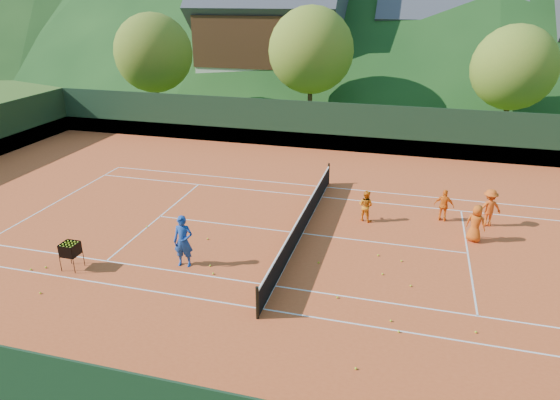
% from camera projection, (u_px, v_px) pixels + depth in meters
% --- Properties ---
extents(ground, '(400.00, 400.00, 0.00)m').
position_uv_depth(ground, '(302.00, 234.00, 20.33)').
color(ground, '#304E18').
rests_on(ground, ground).
extents(clay_court, '(40.00, 24.00, 0.02)m').
position_uv_depth(clay_court, '(302.00, 234.00, 20.33)').
color(clay_court, '#C64A20').
rests_on(clay_court, ground).
extents(coach, '(0.75, 0.54, 1.91)m').
position_uv_depth(coach, '(183.00, 241.00, 17.58)').
color(coach, '#163F95').
rests_on(coach, clay_court).
extents(student_a, '(0.81, 0.73, 1.37)m').
position_uv_depth(student_a, '(366.00, 206.00, 21.25)').
color(student_a, orange).
rests_on(student_a, clay_court).
extents(student_b, '(0.88, 0.50, 1.41)m').
position_uv_depth(student_b, '(444.00, 205.00, 21.22)').
color(student_b, orange).
rests_on(student_b, clay_court).
extents(student_c, '(0.86, 0.72, 1.51)m').
position_uv_depth(student_c, '(476.00, 223.00, 19.43)').
color(student_c, '#D45512').
rests_on(student_c, clay_court).
extents(student_d, '(1.17, 0.87, 1.61)m').
position_uv_depth(student_d, '(489.00, 208.00, 20.74)').
color(student_d, '#E75614').
rests_on(student_d, clay_court).
extents(tennis_ball_0, '(0.07, 0.07, 0.07)m').
position_uv_depth(tennis_ball_0, '(213.00, 273.00, 17.34)').
color(tennis_ball_0, '#B6DB24').
rests_on(tennis_ball_0, clay_court).
extents(tennis_ball_1, '(0.07, 0.07, 0.07)m').
position_uv_depth(tennis_ball_1, '(210.00, 266.00, 17.84)').
color(tennis_ball_1, '#B6DB24').
rests_on(tennis_ball_1, clay_court).
extents(tennis_ball_2, '(0.07, 0.07, 0.07)m').
position_uv_depth(tennis_ball_2, '(40.00, 293.00, 16.20)').
color(tennis_ball_2, '#B6DB24').
rests_on(tennis_ball_2, clay_court).
extents(tennis_ball_4, '(0.07, 0.07, 0.07)m').
position_uv_depth(tennis_ball_4, '(46.00, 267.00, 17.73)').
color(tennis_ball_4, '#B6DB24').
rests_on(tennis_ball_4, clay_court).
extents(tennis_ball_5, '(0.07, 0.07, 0.07)m').
position_uv_depth(tennis_ball_5, '(476.00, 332.00, 14.32)').
color(tennis_ball_5, '#B6DB24').
rests_on(tennis_ball_5, clay_court).
extents(tennis_ball_6, '(0.07, 0.07, 0.07)m').
position_uv_depth(tennis_ball_6, '(378.00, 255.00, 18.56)').
color(tennis_ball_6, '#B6DB24').
rests_on(tennis_ball_6, clay_court).
extents(tennis_ball_7, '(0.07, 0.07, 0.07)m').
position_uv_depth(tennis_ball_7, '(399.00, 332.00, 14.35)').
color(tennis_ball_7, '#B6DB24').
rests_on(tennis_ball_7, clay_court).
extents(tennis_ball_11, '(0.07, 0.07, 0.07)m').
position_uv_depth(tennis_ball_11, '(411.00, 286.00, 16.61)').
color(tennis_ball_11, '#B6DB24').
rests_on(tennis_ball_11, clay_court).
extents(tennis_ball_13, '(0.07, 0.07, 0.07)m').
position_uv_depth(tennis_ball_13, '(383.00, 274.00, 17.31)').
color(tennis_ball_13, '#B6DB24').
rests_on(tennis_ball_13, clay_court).
extents(tennis_ball_14, '(0.07, 0.07, 0.07)m').
position_uv_depth(tennis_ball_14, '(31.00, 269.00, 17.60)').
color(tennis_ball_14, '#B6DB24').
rests_on(tennis_ball_14, clay_court).
extents(tennis_ball_15, '(0.07, 0.07, 0.07)m').
position_uv_depth(tennis_ball_15, '(356.00, 368.00, 12.93)').
color(tennis_ball_15, '#B6DB24').
rests_on(tennis_ball_15, clay_court).
extents(tennis_ball_16, '(0.07, 0.07, 0.07)m').
position_uv_depth(tennis_ball_16, '(318.00, 263.00, 18.05)').
color(tennis_ball_16, '#B6DB24').
rests_on(tennis_ball_16, clay_court).
extents(tennis_ball_17, '(0.07, 0.07, 0.07)m').
position_uv_depth(tennis_ball_17, '(401.00, 261.00, 18.16)').
color(tennis_ball_17, '#B6DB24').
rests_on(tennis_ball_17, clay_court).
extents(tennis_ball_18, '(0.07, 0.07, 0.07)m').
position_uv_depth(tennis_ball_18, '(337.00, 297.00, 15.97)').
color(tennis_ball_18, '#B6DB24').
rests_on(tennis_ball_18, clay_court).
extents(tennis_ball_19, '(0.07, 0.07, 0.07)m').
position_uv_depth(tennis_ball_19, '(147.00, 226.00, 20.86)').
color(tennis_ball_19, '#B6DB24').
rests_on(tennis_ball_19, clay_court).
extents(tennis_ball_20, '(0.07, 0.07, 0.07)m').
position_uv_depth(tennis_ball_20, '(391.00, 321.00, 14.82)').
color(tennis_ball_20, '#B6DB24').
rests_on(tennis_ball_20, clay_court).
extents(tennis_ball_21, '(0.07, 0.07, 0.07)m').
position_uv_depth(tennis_ball_21, '(208.00, 239.00, 19.80)').
color(tennis_ball_21, '#B6DB24').
rests_on(tennis_ball_21, clay_court).
extents(court_lines, '(23.83, 11.03, 0.00)m').
position_uv_depth(court_lines, '(302.00, 233.00, 20.33)').
color(court_lines, white).
rests_on(court_lines, clay_court).
extents(tennis_net, '(0.10, 12.07, 1.10)m').
position_uv_depth(tennis_net, '(302.00, 222.00, 20.14)').
color(tennis_net, black).
rests_on(tennis_net, clay_court).
extents(perimeter_fence, '(40.40, 24.24, 3.00)m').
position_uv_depth(perimeter_fence, '(303.00, 205.00, 19.85)').
color(perimeter_fence, black).
rests_on(perimeter_fence, clay_court).
extents(ball_hopper, '(0.57, 0.57, 1.00)m').
position_uv_depth(ball_hopper, '(70.00, 250.00, 17.45)').
color(ball_hopper, black).
rests_on(ball_hopper, clay_court).
extents(chalet_left, '(13.80, 9.93, 12.92)m').
position_uv_depth(chalet_left, '(271.00, 33.00, 47.37)').
color(chalet_left, beige).
rests_on(chalet_left, ground).
extents(chalet_mid, '(12.65, 8.82, 11.45)m').
position_uv_depth(chalet_mid, '(445.00, 41.00, 47.29)').
color(chalet_mid, beige).
rests_on(chalet_mid, ground).
extents(tree_a, '(6.00, 6.00, 7.88)m').
position_uv_depth(tree_a, '(153.00, 53.00, 38.43)').
color(tree_a, '#3E2919').
rests_on(tree_a, ground).
extents(tree_b, '(6.40, 6.40, 8.40)m').
position_uv_depth(tree_b, '(311.00, 50.00, 37.17)').
color(tree_b, '#3E2619').
rests_on(tree_b, ground).
extents(tree_c, '(5.60, 5.60, 7.35)m').
position_uv_depth(tree_c, '(514.00, 68.00, 33.11)').
color(tree_c, '#402819').
rests_on(tree_c, ground).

